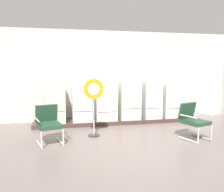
% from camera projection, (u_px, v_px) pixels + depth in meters
% --- Properties ---
extents(ground, '(12.00, 10.00, 0.05)m').
position_uv_depth(ground, '(146.00, 154.00, 5.11)').
color(ground, '#6D5F5C').
extents(back_wall, '(11.76, 0.12, 3.20)m').
position_uv_depth(back_wall, '(112.00, 75.00, 8.47)').
color(back_wall, beige).
rests_on(back_wall, ground).
extents(display_plinth, '(5.48, 0.95, 0.13)m').
position_uv_depth(display_plinth, '(116.00, 120.00, 8.04)').
color(display_plinth, '#46332E').
rests_on(display_plinth, ground).
extents(refrigerator_0, '(0.69, 0.64, 1.60)m').
position_uv_depth(refrigerator_0, '(54.00, 96.00, 7.38)').
color(refrigerator_0, beige).
rests_on(refrigerator_0, display_plinth).
extents(refrigerator_1, '(0.63, 0.65, 1.48)m').
position_uv_depth(refrigerator_1, '(82.00, 97.00, 7.57)').
color(refrigerator_1, silver).
rests_on(refrigerator_1, display_plinth).
extents(refrigerator_2, '(0.70, 0.70, 1.37)m').
position_uv_depth(refrigerator_2, '(106.00, 99.00, 7.77)').
color(refrigerator_2, silver).
rests_on(refrigerator_2, display_plinth).
extents(refrigerator_3, '(0.69, 0.62, 1.62)m').
position_uv_depth(refrigerator_3, '(129.00, 94.00, 7.88)').
color(refrigerator_3, silver).
rests_on(refrigerator_3, display_plinth).
extents(refrigerator_4, '(0.61, 0.69, 1.54)m').
position_uv_depth(refrigerator_4, '(151.00, 95.00, 8.09)').
color(refrigerator_4, white).
rests_on(refrigerator_4, display_plinth).
extents(refrigerator_5, '(0.72, 0.72, 1.46)m').
position_uv_depth(refrigerator_5, '(171.00, 96.00, 8.27)').
color(refrigerator_5, silver).
rests_on(refrigerator_5, display_plinth).
extents(armchair_left, '(0.74, 0.82, 0.95)m').
position_uv_depth(armchair_left, '(49.00, 122.00, 5.76)').
color(armchair_left, silver).
rests_on(armchair_left, ground).
extents(armchair_right, '(0.76, 0.84, 0.95)m').
position_uv_depth(armchair_right, '(193.00, 119.00, 6.11)').
color(armchair_right, silver).
rests_on(armchair_right, ground).
extents(sign_stand, '(0.55, 0.32, 1.58)m').
position_uv_depth(sign_stand, '(94.00, 105.00, 6.30)').
color(sign_stand, '#2D2D30').
rests_on(sign_stand, ground).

